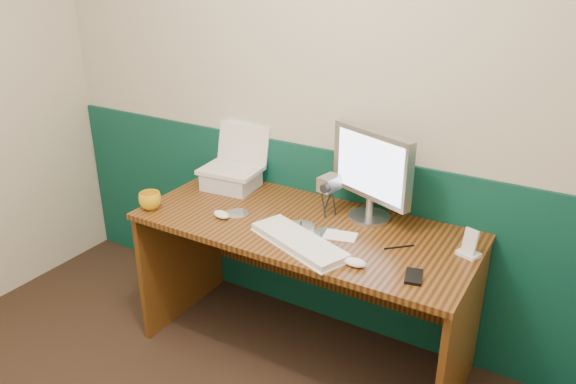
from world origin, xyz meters
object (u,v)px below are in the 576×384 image
Objects in this scene: desk at (303,291)px; laptop at (230,149)px; camcorder at (329,195)px; mug at (150,201)px; keyboard at (299,242)px; monitor at (372,174)px.

desk is 5.24× the size of laptop.
mug is at bearing -143.13° from camcorder.
laptop is 0.76m from keyboard.
monitor reaches higher than keyboard.
mug is (-0.19, -0.42, -0.18)m from laptop.
mug reaches higher than keyboard.
mug reaches higher than desk.
monitor is 0.93× the size of keyboard.
laptop is 2.78× the size of mug.
keyboard is at bearing -74.56° from camcorder.
camcorder is at bearing 70.01° from desk.
camcorder is (-0.03, 0.34, 0.09)m from keyboard.
mug is at bearing -161.92° from desk.
monitor reaches higher than mug.
mug is at bearing -133.83° from monitor.
laptop is at bearing 170.93° from keyboard.
keyboard is at bearing -90.31° from monitor.
camcorder is (0.79, 0.39, 0.06)m from mug.
keyboard is (-0.16, -0.40, -0.21)m from monitor.
laptop is at bearing -172.61° from camcorder.
mug is at bearing -155.01° from keyboard.
laptop is 0.79m from monitor.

